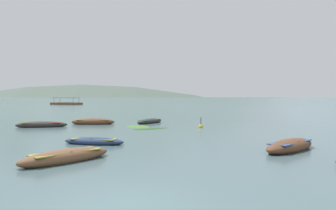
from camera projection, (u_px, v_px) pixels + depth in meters
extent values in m
plane|color=#476066|center=(166.00, 97.00, 1507.60)|extent=(6000.00, 6000.00, 0.00)
cone|color=#56665B|center=(11.00, 61.00, 2116.21)|extent=(1286.85, 1286.85, 482.18)
cone|color=#56665B|center=(120.00, 59.00, 1866.12)|extent=(1919.76, 1919.76, 444.69)
cone|color=#4C5B56|center=(204.00, 73.00, 2156.26)|extent=(1075.29, 1075.29, 330.11)
ellipsoid|color=#2D2826|center=(148.00, 121.00, 33.01)|extent=(3.17, 4.10, 0.59)
cube|color=#197A56|center=(148.00, 120.00, 33.01)|extent=(2.28, 2.95, 0.05)
cube|color=#2D2826|center=(148.00, 119.00, 33.00)|extent=(0.76, 0.51, 0.04)
ellipsoid|color=brown|center=(92.00, 122.00, 31.61)|extent=(4.33, 1.45, 0.75)
cube|color=orange|center=(92.00, 120.00, 31.60)|extent=(3.12, 1.04, 0.05)
cube|color=brown|center=(92.00, 119.00, 31.60)|extent=(0.10, 0.91, 0.04)
ellipsoid|color=brown|center=(65.00, 157.00, 13.50)|extent=(3.71, 3.98, 0.68)
cube|color=olive|center=(65.00, 152.00, 13.49)|extent=(2.67, 2.86, 0.05)
cube|color=brown|center=(65.00, 151.00, 13.49)|extent=(0.68, 0.61, 0.04)
ellipsoid|color=brown|center=(289.00, 146.00, 16.37)|extent=(4.08, 4.05, 0.72)
cube|color=#28519E|center=(289.00, 142.00, 16.36)|extent=(2.94, 2.91, 0.05)
cube|color=brown|center=(289.00, 141.00, 16.36)|extent=(0.69, 0.70, 0.04)
ellipsoid|color=navy|center=(92.00, 142.00, 18.43)|extent=(3.81, 1.82, 0.49)
cube|color=olive|center=(92.00, 139.00, 18.43)|extent=(2.74, 1.31, 0.05)
cube|color=navy|center=(92.00, 138.00, 18.42)|extent=(0.23, 0.74, 0.04)
ellipsoid|color=#2D2826|center=(40.00, 125.00, 28.62)|extent=(4.62, 1.98, 0.65)
cube|color=#B22D28|center=(40.00, 123.00, 28.62)|extent=(3.33, 1.42, 0.05)
cube|color=#2D2826|center=(40.00, 122.00, 28.61)|extent=(0.23, 0.77, 0.04)
cube|color=brown|center=(65.00, 104.00, 106.56)|extent=(11.16, 7.60, 0.90)
cylinder|color=#4C4742|center=(52.00, 101.00, 106.51)|extent=(0.10, 0.10, 1.80)
cylinder|color=#4C4742|center=(59.00, 100.00, 109.41)|extent=(0.10, 0.10, 1.80)
cylinder|color=#4C4742|center=(71.00, 101.00, 103.66)|extent=(0.10, 0.10, 1.80)
cylinder|color=#4C4742|center=(77.00, 101.00, 106.56)|extent=(0.10, 0.10, 1.80)
cube|color=#334C75|center=(65.00, 98.00, 106.51)|extent=(9.37, 6.38, 0.12)
sphere|color=yellow|center=(199.00, 127.00, 28.27)|extent=(0.38, 0.38, 0.38)
cylinder|color=black|center=(199.00, 122.00, 28.26)|extent=(0.06, 0.06, 0.84)
ellipsoid|color=#38662D|center=(28.00, 122.00, 34.54)|extent=(2.36, 2.60, 0.14)
ellipsoid|color=#477033|center=(137.00, 127.00, 28.98)|extent=(2.91, 3.54, 0.14)
ellipsoid|color=#2D5628|center=(149.00, 129.00, 27.18)|extent=(3.53, 2.81, 0.14)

